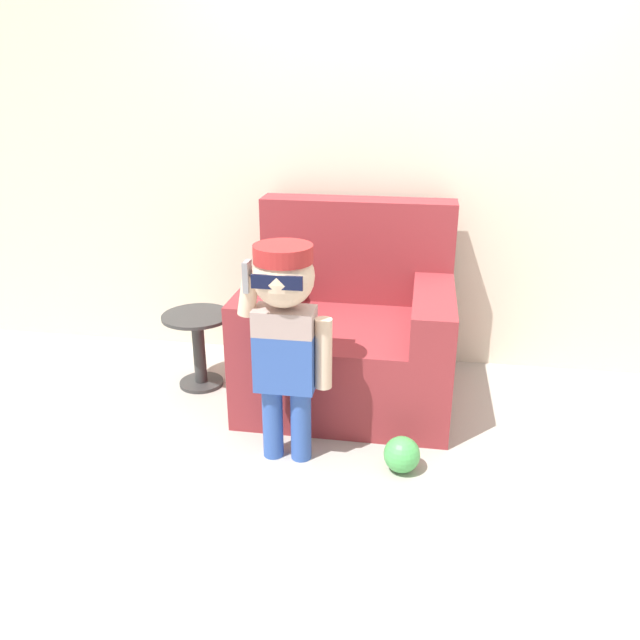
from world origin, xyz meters
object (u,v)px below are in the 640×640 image
toy_ball (402,455)px  person_child (285,322)px  armchair (350,331)px  side_table (199,343)px

toy_ball → person_child: bearing=177.0°
toy_ball → armchair: bearing=114.2°
person_child → side_table: person_child is taller
person_child → side_table: size_ratio=2.36×
armchair → toy_ball: bearing=-65.8°
person_child → armchair: bearing=74.1°
armchair → side_table: armchair is taller
side_table → toy_ball: bearing=-29.2°
side_table → toy_ball: side_table is taller
side_table → person_child: bearing=-44.3°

